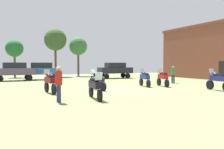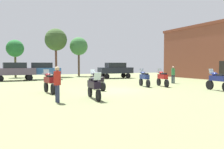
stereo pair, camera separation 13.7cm
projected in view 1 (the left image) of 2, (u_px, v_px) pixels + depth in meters
ground_plane at (110, 90)px, 16.55m from camera, size 44.00×52.00×0.02m
motorcycle_2 at (97, 80)px, 16.72m from camera, size 0.65×2.25×1.46m
motorcycle_3 at (163, 78)px, 19.29m from camera, size 0.71×2.09×1.47m
motorcycle_4 at (145, 78)px, 19.22m from camera, size 0.69×2.12×1.46m
motorcycle_6 at (218, 80)px, 16.28m from camera, size 0.62×2.21×1.51m
motorcycle_8 at (95, 86)px, 12.32m from camera, size 0.62×2.25×1.44m
motorcycle_9 at (50, 82)px, 14.83m from camera, size 0.62×2.15×1.50m
car_1 at (14, 70)px, 25.90m from camera, size 4.39×2.02×2.00m
car_2 at (42, 70)px, 27.70m from camera, size 4.53×2.46×2.00m
car_3 at (115, 69)px, 30.32m from camera, size 4.38×2.00×2.00m
person_1 at (173, 73)px, 22.39m from camera, size 0.46×0.46×1.64m
person_2 at (59, 82)px, 11.29m from camera, size 0.40×0.40×1.73m
tree_1 at (14, 49)px, 32.03m from camera, size 2.35×2.35×5.14m
tree_4 at (78, 47)px, 35.29m from camera, size 2.69×2.69×5.84m
tree_5 at (55, 40)px, 34.02m from camera, size 3.19×3.19×6.96m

